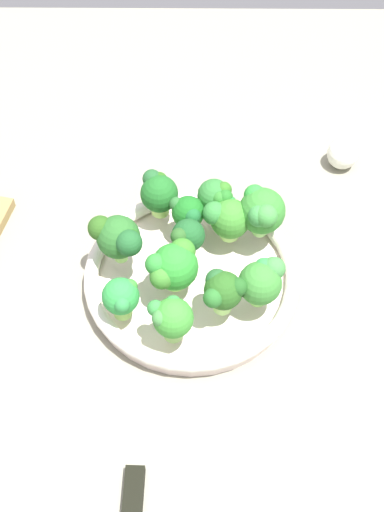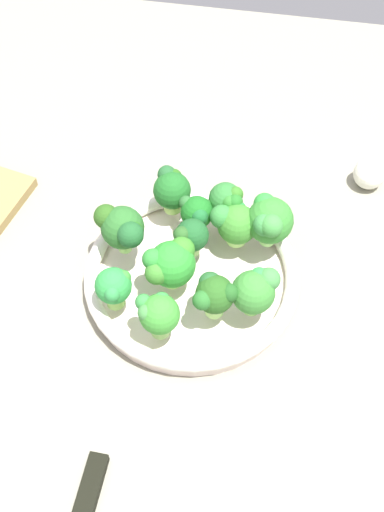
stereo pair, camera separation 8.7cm
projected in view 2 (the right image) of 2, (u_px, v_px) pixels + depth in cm
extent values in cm
cube|color=gray|center=(176.00, 288.00, 93.27)|extent=(130.00, 130.00, 2.50)
cylinder|color=silver|center=(192.00, 281.00, 91.42)|extent=(27.79, 27.79, 1.60)
torus|color=silver|center=(192.00, 274.00, 89.99)|extent=(28.95, 28.95, 1.95)
cylinder|color=#93CA5A|center=(115.00, 298.00, 85.15)|extent=(2.38, 2.38, 2.35)
sphere|color=green|center=(113.00, 286.00, 82.99)|extent=(4.66, 4.66, 4.66)
sphere|color=#368830|center=(124.00, 278.00, 82.76)|extent=(1.90, 1.90, 1.90)
sphere|color=#2F8840|center=(112.00, 294.00, 81.32)|extent=(2.00, 2.00, 2.00)
cylinder|color=#9CD563|center=(169.00, 277.00, 87.48)|extent=(2.74, 2.74, 1.72)
sphere|color=#2C8C2C|center=(168.00, 264.00, 85.20)|extent=(6.10, 6.10, 6.10)
sphere|color=#3B7F2B|center=(157.00, 273.00, 83.81)|extent=(3.05, 3.05, 3.05)
sphere|color=#2E8731|center=(153.00, 259.00, 83.95)|extent=(2.82, 2.82, 2.82)
sphere|color=#388628|center=(182.00, 250.00, 85.14)|extent=(3.42, 3.42, 3.42)
cylinder|color=#7FC055|center=(252.00, 305.00, 84.75)|extent=(2.27, 2.27, 1.99)
sphere|color=#398332|center=(253.00, 292.00, 82.52)|extent=(5.53, 5.53, 5.53)
sphere|color=green|center=(259.00, 277.00, 82.31)|extent=(2.55, 2.55, 2.55)
sphere|color=#408840|center=(269.00, 279.00, 82.01)|extent=(2.95, 2.95, 2.95)
cylinder|color=#9ECC68|center=(236.00, 237.00, 91.47)|extent=(2.69, 2.69, 1.69)
sphere|color=#3B832D|center=(237.00, 224.00, 89.36)|extent=(5.46, 5.46, 5.46)
sphere|color=#328036|center=(222.00, 217.00, 88.77)|extent=(3.23, 3.23, 3.23)
sphere|color=#298237|center=(238.00, 209.00, 89.61)|extent=(2.33, 2.33, 2.33)
cylinder|color=#95CE71|center=(268.00, 236.00, 91.12)|extent=(2.09, 2.09, 2.37)
sphere|color=#368330|center=(270.00, 220.00, 88.53)|extent=(6.29, 6.29, 6.29)
sphere|color=#3F8F3E|center=(271.00, 226.00, 85.80)|extent=(3.06, 3.06, 3.06)
sphere|color=#3B8B40|center=(265.00, 225.00, 86.34)|extent=(3.01, 3.01, 3.01)
sphere|color=green|center=(265.00, 204.00, 88.41)|extent=(2.94, 2.94, 2.94)
cylinder|color=#8DC962|center=(125.00, 243.00, 90.24)|extent=(1.83, 1.83, 2.62)
sphere|color=#2A6628|center=(123.00, 228.00, 87.69)|extent=(5.76, 5.76, 5.76)
sphere|color=#25691A|center=(133.00, 231.00, 86.00)|extent=(2.51, 2.51, 2.51)
sphere|color=#2C5A1C|center=(106.00, 217.00, 87.47)|extent=(3.30, 3.30, 3.30)
sphere|color=#205A29|center=(131.00, 233.00, 85.63)|extent=(3.46, 3.46, 3.46)
cylinder|color=#88B55F|center=(192.00, 247.00, 90.13)|extent=(2.02, 2.02, 2.14)
sphere|color=#1D5726|center=(192.00, 235.00, 88.11)|extent=(4.44, 4.44, 4.44)
sphere|color=#2A5923|center=(182.00, 235.00, 86.72)|extent=(2.26, 2.26, 2.26)
sphere|color=#28631A|center=(189.00, 243.00, 87.04)|extent=(2.01, 2.01, 2.01)
cylinder|color=#9FD96E|center=(214.00, 307.00, 84.36)|extent=(2.36, 2.36, 2.35)
sphere|color=#275B1D|center=(215.00, 294.00, 82.15)|extent=(4.88, 4.88, 4.88)
sphere|color=#286927|center=(202.00, 300.00, 80.76)|extent=(2.48, 2.48, 2.48)
sphere|color=#245A29|center=(210.00, 283.00, 82.39)|extent=(2.90, 2.90, 2.90)
sphere|color=#21581F|center=(229.00, 293.00, 81.11)|extent=(2.38, 2.38, 2.38)
cylinder|color=#A0CE6A|center=(225.00, 212.00, 93.41)|extent=(2.20, 2.20, 2.64)
sphere|color=#2E7631|center=(225.00, 199.00, 91.15)|extent=(4.59, 4.59, 4.59)
sphere|color=#337223|center=(235.00, 194.00, 90.01)|extent=(2.16, 2.16, 2.16)
sphere|color=#256D24|center=(235.00, 202.00, 89.39)|extent=(2.12, 2.12, 2.12)
sphere|color=#2C7428|center=(229.00, 202.00, 89.48)|extent=(2.02, 2.02, 2.02)
cylinder|color=#9FCE61|center=(172.00, 204.00, 94.72)|extent=(2.51, 2.51, 2.11)
sphere|color=#1F6323|center=(172.00, 190.00, 92.51)|extent=(5.24, 5.24, 5.24)
sphere|color=#235A2B|center=(167.00, 175.00, 92.63)|extent=(2.62, 2.62, 2.62)
sphere|color=#286119|center=(173.00, 178.00, 92.72)|extent=(2.52, 2.52, 2.52)
cylinder|color=#84B85A|center=(159.00, 326.00, 82.66)|extent=(2.47, 2.47, 2.35)
sphere|color=#3A9031|center=(159.00, 314.00, 80.42)|extent=(4.99, 4.99, 4.99)
sphere|color=#328C3A|center=(164.00, 301.00, 80.40)|extent=(2.14, 2.14, 2.14)
sphere|color=#33863A|center=(143.00, 302.00, 80.23)|extent=(2.03, 2.03, 2.03)
sphere|color=#41863E|center=(146.00, 313.00, 79.39)|extent=(2.13, 2.13, 2.13)
cylinder|color=#7EB758|center=(197.00, 224.00, 92.62)|extent=(2.58, 2.58, 1.97)
sphere|color=#1B6A20|center=(197.00, 212.00, 90.66)|extent=(4.50, 4.50, 4.50)
sphere|color=#256324|center=(204.00, 207.00, 90.89)|extent=(2.32, 2.32, 2.32)
sphere|color=#1C622C|center=(200.00, 217.00, 89.25)|extent=(2.34, 2.34, 2.34)
sphere|color=#2A632C|center=(188.00, 203.00, 90.48)|extent=(1.92, 1.92, 1.92)
cube|color=black|center=(88.00, 497.00, 74.24)|extent=(2.42, 9.65, 1.50)
sphere|color=white|center=(369.00, 174.00, 101.24)|extent=(4.76, 4.76, 4.76)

